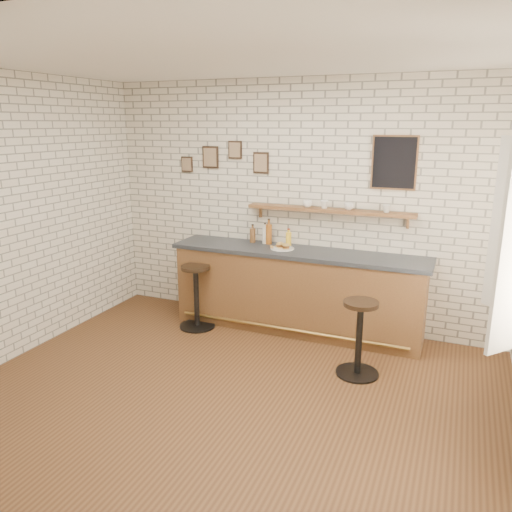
# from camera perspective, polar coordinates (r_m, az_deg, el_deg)

# --- Properties ---
(ground) EXTENTS (5.00, 5.00, 0.00)m
(ground) POSITION_cam_1_polar(r_m,az_deg,el_deg) (4.90, -2.91, -15.45)
(ground) COLOR brown
(ground) RESTS_ON ground
(bar_counter) EXTENTS (3.10, 0.65, 1.01)m
(bar_counter) POSITION_cam_1_polar(r_m,az_deg,el_deg) (6.10, 4.68, -3.93)
(bar_counter) COLOR brown
(bar_counter) RESTS_ON ground
(sandwich_plate) EXTENTS (0.28, 0.28, 0.01)m
(sandwich_plate) POSITION_cam_1_polar(r_m,az_deg,el_deg) (6.01, 3.02, 0.88)
(sandwich_plate) COLOR white
(sandwich_plate) RESTS_ON bar_counter
(ciabatta_sandwich) EXTENTS (0.21, 0.15, 0.06)m
(ciabatta_sandwich) POSITION_cam_1_polar(r_m,az_deg,el_deg) (6.00, 3.10, 1.21)
(ciabatta_sandwich) COLOR tan
(ciabatta_sandwich) RESTS_ON sandwich_plate
(potato_chips) EXTENTS (0.26, 0.17, 0.00)m
(potato_chips) POSITION_cam_1_polar(r_m,az_deg,el_deg) (6.01, 2.82, 0.96)
(potato_chips) COLOR #C49345
(potato_chips) RESTS_ON sandwich_plate
(bitters_bottle_brown) EXTENTS (0.07, 0.07, 0.23)m
(bitters_bottle_brown) POSITION_cam_1_polar(r_m,az_deg,el_deg) (6.31, -0.39, 2.42)
(bitters_bottle_brown) COLOR brown
(bitters_bottle_brown) RESTS_ON bar_counter
(bitters_bottle_white) EXTENTS (0.07, 0.07, 0.26)m
(bitters_bottle_white) POSITION_cam_1_polar(r_m,az_deg,el_deg) (6.25, 1.04, 2.39)
(bitters_bottle_white) COLOR beige
(bitters_bottle_white) RESTS_ON bar_counter
(bitters_bottle_amber) EXTENTS (0.08, 0.08, 0.32)m
(bitters_bottle_amber) POSITION_cam_1_polar(r_m,az_deg,el_deg) (6.22, 1.47, 2.57)
(bitters_bottle_amber) COLOR #955018
(bitters_bottle_amber) RESTS_ON bar_counter
(condiment_bottle_yellow) EXTENTS (0.07, 0.07, 0.22)m
(condiment_bottle_yellow) POSITION_cam_1_polar(r_m,az_deg,el_deg) (6.15, 3.74, 2.00)
(condiment_bottle_yellow) COLOR yellow
(condiment_bottle_yellow) RESTS_ON bar_counter
(bar_stool_left) EXTENTS (0.44, 0.44, 0.80)m
(bar_stool_left) POSITION_cam_1_polar(r_m,az_deg,el_deg) (6.22, -6.84, -4.39)
(bar_stool_left) COLOR black
(bar_stool_left) RESTS_ON ground
(bar_stool_right) EXTENTS (0.45, 0.45, 0.79)m
(bar_stool_right) POSITION_cam_1_polar(r_m,az_deg,el_deg) (5.15, 11.71, -8.92)
(bar_stool_right) COLOR black
(bar_stool_right) RESTS_ON ground
(wall_shelf) EXTENTS (2.00, 0.18, 0.18)m
(wall_shelf) POSITION_cam_1_polar(r_m,az_deg,el_deg) (5.97, 8.35, 5.17)
(wall_shelf) COLOR brown
(wall_shelf) RESTS_ON ground
(shelf_cup_a) EXTENTS (0.15, 0.15, 0.09)m
(shelf_cup_a) POSITION_cam_1_polar(r_m,az_deg,el_deg) (6.02, 5.89, 5.98)
(shelf_cup_a) COLOR white
(shelf_cup_a) RESTS_ON wall_shelf
(shelf_cup_b) EXTENTS (0.14, 0.14, 0.09)m
(shelf_cup_b) POSITION_cam_1_polar(r_m,az_deg,el_deg) (5.97, 7.83, 5.87)
(shelf_cup_b) COLOR white
(shelf_cup_b) RESTS_ON wall_shelf
(shelf_cup_c) EXTENTS (0.14, 0.14, 0.09)m
(shelf_cup_c) POSITION_cam_1_polar(r_m,az_deg,el_deg) (5.90, 10.56, 5.61)
(shelf_cup_c) COLOR white
(shelf_cup_c) RESTS_ON wall_shelf
(shelf_cup_d) EXTENTS (0.11, 0.11, 0.09)m
(shelf_cup_d) POSITION_cam_1_polar(r_m,az_deg,el_deg) (5.83, 14.70, 5.26)
(shelf_cup_d) COLOR white
(shelf_cup_d) RESTS_ON wall_shelf
(back_wall_decor) EXTENTS (2.96, 0.02, 0.56)m
(back_wall_decor) POSITION_cam_1_polar(r_m,az_deg,el_deg) (6.02, 7.12, 10.75)
(back_wall_decor) COLOR black
(back_wall_decor) RESTS_ON ground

